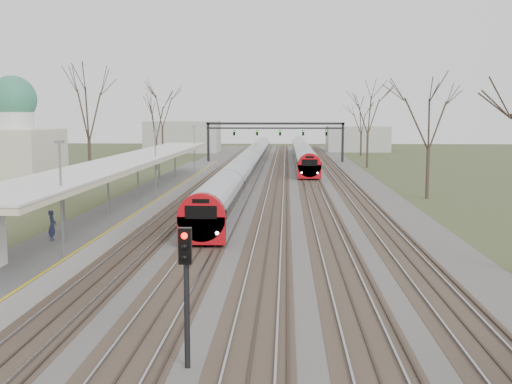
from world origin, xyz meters
TOP-DOWN VIEW (x-y plane):
  - track_bed at (0.26, 55.00)m, footprint 24.00×160.00m
  - platform at (-9.05, 37.50)m, footprint 3.50×69.00m
  - canopy at (-9.05, 32.99)m, footprint 4.10×50.00m
  - signal_gantry at (0.29, 84.99)m, footprint 21.00×0.59m
  - tree_west_far at (-17.00, 48.00)m, footprint 5.50×5.50m
  - tree_east_far at (14.00, 42.00)m, footprint 5.00×5.00m
  - train_near at (-2.50, 65.16)m, footprint 2.62×90.21m
  - train_far at (4.50, 86.30)m, footprint 2.62×60.21m
  - passenger at (-9.42, 17.42)m, footprint 0.43×0.60m
  - signal_post at (-0.75, 4.13)m, footprint 0.35×0.45m

SIDE VIEW (x-z plane):
  - track_bed at x=0.26m, z-range -0.05..0.17m
  - platform at x=-9.05m, z-range 0.00..1.00m
  - train_near at x=-2.50m, z-range -0.05..3.00m
  - train_far at x=4.50m, z-range -0.05..3.00m
  - passenger at x=-9.42m, z-range 1.00..2.54m
  - signal_post at x=-0.75m, z-range 0.67..4.77m
  - canopy at x=-9.05m, z-range 2.37..5.48m
  - signal_gantry at x=0.29m, z-range 1.87..7.95m
  - tree_east_far at x=14.00m, z-range 2.14..12.44m
  - tree_west_far at x=-17.00m, z-range 2.35..13.68m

